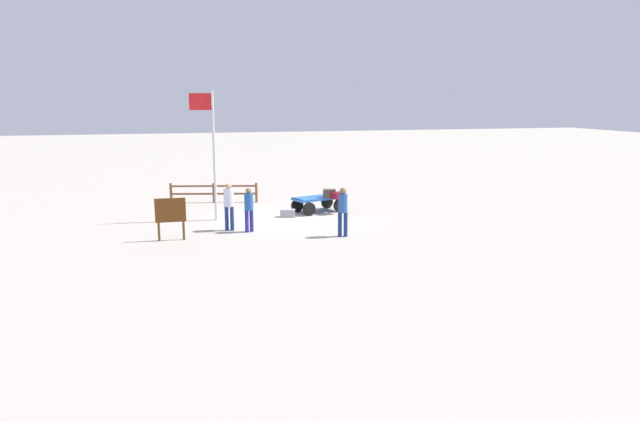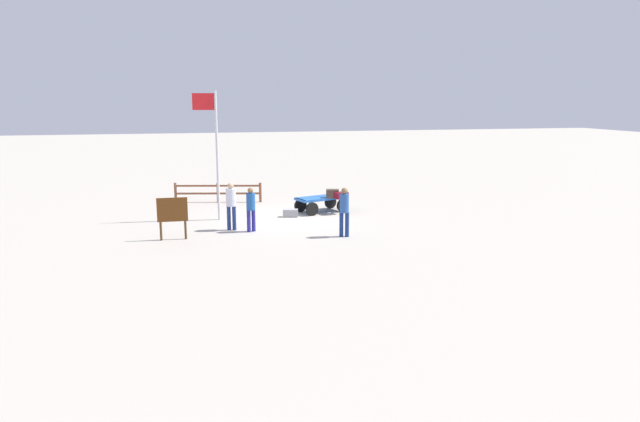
# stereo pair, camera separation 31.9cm
# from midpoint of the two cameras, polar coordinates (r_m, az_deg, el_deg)

# --- Properties ---
(ground_plane) EXTENTS (120.00, 120.00, 0.00)m
(ground_plane) POSITION_cam_midpoint_polar(r_m,az_deg,el_deg) (23.30, -2.77, -0.70)
(ground_plane) COLOR #B1A89B
(luggage_cart) EXTENTS (2.37, 1.69, 0.65)m
(luggage_cart) POSITION_cam_midpoint_polar(r_m,az_deg,el_deg) (24.43, 0.49, 0.99)
(luggage_cart) COLOR #235BB0
(luggage_cart) RESTS_ON ground
(suitcase_dark) EXTENTS (0.61, 0.51, 0.35)m
(suitcase_dark) POSITION_cam_midpoint_polar(r_m,az_deg,el_deg) (24.19, 1.62, 1.74)
(suitcase_dark) COLOR #3E3128
(suitcase_dark) RESTS_ON luggage_cart
(suitcase_grey) EXTENTS (0.59, 0.50, 0.27)m
(suitcase_grey) POSITION_cam_midpoint_polar(r_m,az_deg,el_deg) (23.96, 2.50, 1.55)
(suitcase_grey) COLOR maroon
(suitcase_grey) RESTS_ON luggage_cart
(suitcase_tan) EXTENTS (0.66, 0.47, 0.31)m
(suitcase_tan) POSITION_cam_midpoint_polar(r_m,az_deg,el_deg) (23.49, -2.56, -0.21)
(suitcase_tan) COLOR gray
(suitcase_tan) RESTS_ON ground
(worker_lead) EXTENTS (0.40, 0.40, 1.73)m
(worker_lead) POSITION_cam_midpoint_polar(r_m,az_deg,el_deg) (19.98, 2.88, 0.23)
(worker_lead) COLOR navy
(worker_lead) RESTS_ON ground
(worker_trailing) EXTENTS (0.46, 0.46, 1.75)m
(worker_trailing) POSITION_cam_midpoint_polar(r_m,az_deg,el_deg) (21.18, -8.37, 0.88)
(worker_trailing) COLOR navy
(worker_trailing) RESTS_ON ground
(worker_supervisor) EXTENTS (0.42, 0.42, 1.62)m
(worker_supervisor) POSITION_cam_midpoint_polar(r_m,az_deg,el_deg) (20.86, -6.43, 0.44)
(worker_supervisor) COLOR navy
(worker_supervisor) RESTS_ON ground
(flagpole) EXTENTS (0.93, 0.10, 5.05)m
(flagpole) POSITION_cam_midpoint_polar(r_m,az_deg,el_deg) (22.86, -10.06, 6.59)
(flagpole) COLOR silver
(flagpole) RESTS_ON ground
(signboard) EXTENTS (1.02, 0.09, 1.46)m
(signboard) POSITION_cam_midpoint_polar(r_m,az_deg,el_deg) (20.11, -13.96, -0.15)
(signboard) COLOR #4C3319
(signboard) RESTS_ON ground
(wooden_fence) EXTENTS (3.96, 1.00, 0.91)m
(wooden_fence) POSITION_cam_midpoint_polar(r_m,az_deg,el_deg) (27.12, -9.74, 1.98)
(wooden_fence) COLOR brown
(wooden_fence) RESTS_ON ground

